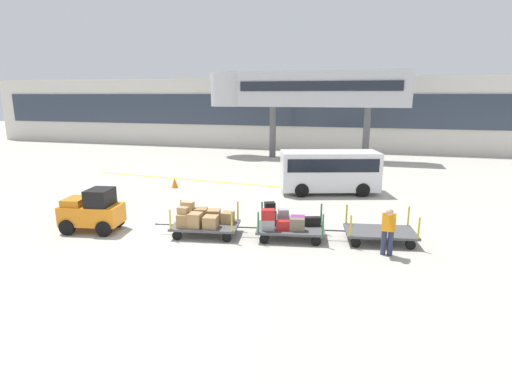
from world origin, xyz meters
TOP-DOWN VIEW (x-y plane):
  - ground_plane at (0.00, 0.00)m, footprint 120.00×120.00m
  - apron_lead_line at (-2.15, 9.98)m, footprint 14.58×1.53m
  - terminal_building at (0.00, 25.97)m, footprint 63.69×2.51m
  - jet_bridge at (1.51, 19.99)m, footprint 15.10×3.00m
  - baggage_tug at (-2.67, 0.76)m, footprint 2.24×1.51m
  - baggage_cart_lead at (1.30, 1.40)m, footprint 3.08×1.74m
  - baggage_cart_middle at (4.25, 1.86)m, footprint 3.08×1.74m
  - baggage_cart_tail at (7.36, 2.33)m, footprint 3.08×1.74m
  - baggage_handler at (7.55, 1.12)m, footprint 0.41×0.45m
  - shuttle_van at (5.05, 8.99)m, footprint 5.14×3.18m
  - safety_cone_near at (-3.15, 2.99)m, footprint 0.36×0.36m
  - safety_cone_far at (-3.00, 7.94)m, footprint 0.36×0.36m

SIDE VIEW (x-z plane):
  - ground_plane at x=0.00m, z-range 0.00..0.00m
  - apron_lead_line at x=-2.15m, z-range 0.00..0.01m
  - safety_cone_near at x=-3.15m, z-range 0.00..0.55m
  - safety_cone_far at x=-3.00m, z-range 0.00..0.55m
  - baggage_cart_tail at x=7.36m, z-range -0.20..0.90m
  - baggage_cart_middle at x=4.25m, z-range -0.05..1.13m
  - baggage_cart_lead at x=1.30m, z-range 0.00..1.12m
  - baggage_tug at x=-2.67m, z-range -0.04..1.54m
  - baggage_handler at x=7.55m, z-range 0.08..1.65m
  - shuttle_van at x=5.05m, z-range 0.19..2.28m
  - terminal_building at x=0.00m, z-range 0.01..6.38m
  - jet_bridge at x=1.51m, z-range 1.92..8.48m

